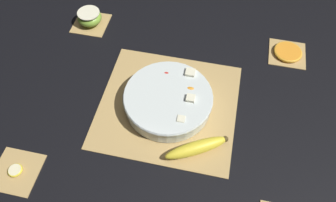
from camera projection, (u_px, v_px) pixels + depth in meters
ground_plane at (168, 106)px, 0.99m from camera, size 6.00×6.00×0.00m
bamboo_mat_center at (168, 105)px, 0.99m from camera, size 0.41×0.39×0.01m
coaster_mat_near_left at (287, 53)px, 1.11m from camera, size 0.12×0.12×0.01m
coaster_mat_near_right at (91, 23)px, 1.20m from camera, size 0.12×0.12×0.01m
coaster_mat_far_right at (16, 171)px, 0.87m from camera, size 0.12×0.12×0.01m
fruit_salad_bowl at (168, 99)px, 0.97m from camera, size 0.26×0.26×0.06m
whole_banana at (197, 148)px, 0.89m from camera, size 0.17×0.12×0.04m
apple_half at (89, 17)px, 1.17m from camera, size 0.09×0.09×0.05m
orange_slice_whole at (288, 52)px, 1.10m from camera, size 0.10×0.10×0.01m
banana_coin_single at (15, 170)px, 0.87m from camera, size 0.04×0.04×0.01m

